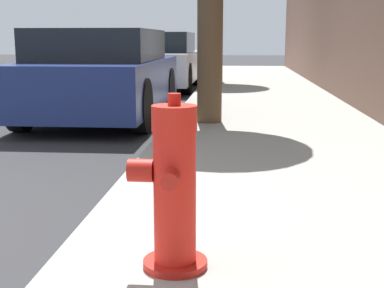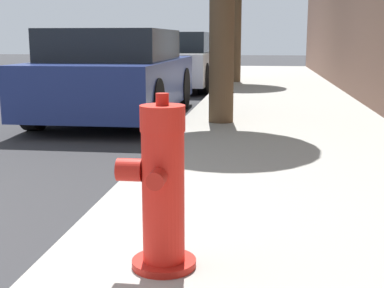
% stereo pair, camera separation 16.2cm
% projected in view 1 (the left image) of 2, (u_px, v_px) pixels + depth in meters
% --- Properties ---
extents(fire_hydrant, '(0.37, 0.40, 0.83)m').
position_uv_depth(fire_hydrant, '(173.00, 190.00, 2.48)').
color(fire_hydrant, red).
rests_on(fire_hydrant, sidewalk_slab).
extents(parked_car_near, '(1.83, 4.03, 1.35)m').
position_uv_depth(parked_car_near, '(102.00, 75.00, 8.12)').
color(parked_car_near, navy).
rests_on(parked_car_near, ground_plane).
extents(parked_car_mid, '(1.80, 3.94, 1.37)m').
position_uv_depth(parked_car_mid, '(159.00, 62.00, 13.04)').
color(parked_car_mid, silver).
rests_on(parked_car_mid, ground_plane).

